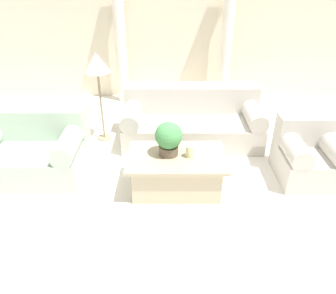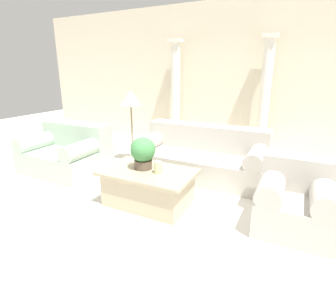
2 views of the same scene
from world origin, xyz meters
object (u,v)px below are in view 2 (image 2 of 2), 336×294
Objects in this scene: sofa_long at (201,156)px; armchair at (295,199)px; coffee_table at (148,187)px; loveseat at (68,152)px; potted_plant at (143,152)px; floor_lamp at (131,101)px.

sofa_long is 2.65× the size of armchair.
loveseat is at bearing 167.40° from coffee_table.
coffee_table is at bearing -170.88° from armchair.
potted_plant reaches higher than sofa_long.
sofa_long is at bearing 21.97° from loveseat.
sofa_long is 1.82m from armchair.
loveseat is at bearing -158.03° from sofa_long.
potted_plant is at bearing -172.73° from armchair.
floor_lamp reaches higher than potted_plant.
armchair is (1.86, 0.24, -0.36)m from potted_plant.
floor_lamp is at bearing 130.91° from coffee_table.
coffee_table is at bearing -101.60° from sofa_long.
potted_plant is 1.73m from floor_lamp.
floor_lamp is at bearing 160.33° from armchair.
loveseat is 1.99m from coffee_table.
loveseat reaches higher than armchair.
potted_plant is (1.84, -0.39, 0.37)m from loveseat.
floor_lamp is 3.21m from armchair.
floor_lamp is at bearing 129.39° from potted_plant.
loveseat is at bearing 168.11° from potted_plant.
loveseat is 1.46m from floor_lamp.
potted_plant reaches higher than armchair.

